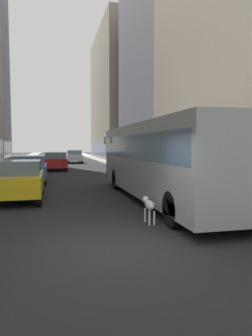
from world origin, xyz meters
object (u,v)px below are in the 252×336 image
transit_bus (161,156)px  traffic_light_near (227,140)px  car_blue_hatchback (30,169)px  car_white_van (74,156)px  car_red_coupe (56,161)px  car_yellow_taxi (19,180)px  dalmatian_dog (149,205)px

transit_bus → traffic_light_near: bearing=-34.1°
car_blue_hatchback → transit_bus: bearing=-52.3°
traffic_light_near → transit_bus: bearing=145.9°
car_white_van → car_red_coupe: 11.75m
car_yellow_taxi → traffic_light_near: 8.32m
transit_bus → car_red_coupe: transit_bus is taller
car_yellow_taxi → car_blue_hatchback: (0.00, 5.97, 0.00)m
transit_bus → car_white_van: size_ratio=2.57×
car_red_coupe → traffic_light_near: traffic_light_near is taller
car_yellow_taxi → dalmatian_dog: (3.99, -4.79, -0.31)m
car_blue_hatchback → car_red_coupe: bearing=80.4°
transit_bus → car_yellow_taxi: 5.82m
car_white_van → traffic_light_near: traffic_light_near is taller
car_blue_hatchback → dalmatian_dog: (3.99, -10.75, -0.31)m
car_white_van → traffic_light_near: bearing=-82.9°
car_blue_hatchback → traffic_light_near: 11.70m
car_white_van → car_red_coupe: bearing=-101.8°
traffic_light_near → car_yellow_taxi: bearing=160.7°
car_white_van → dalmatian_dog: size_ratio=4.65×
transit_bus → car_yellow_taxi: (-5.60, 1.28, -0.96)m
car_red_coupe → car_yellow_taxi: bearing=-95.9°
transit_bus → car_blue_hatchback: bearing=127.7°
traffic_light_near → car_white_van: bearing=97.1°
dalmatian_dog → traffic_light_near: size_ratio=0.28×
transit_bus → car_yellow_taxi: bearing=167.2°
dalmatian_dog → transit_bus: bearing=65.3°
transit_bus → car_yellow_taxi: size_ratio=2.87×
car_yellow_taxi → dalmatian_dog: size_ratio=4.17×
car_red_coupe → traffic_light_near: (6.10, -18.10, 1.61)m
car_white_van → car_red_coupe: (-2.40, -11.51, -0.00)m
car_blue_hatchback → car_red_coupe: same height
car_white_van → car_red_coupe: size_ratio=1.09×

